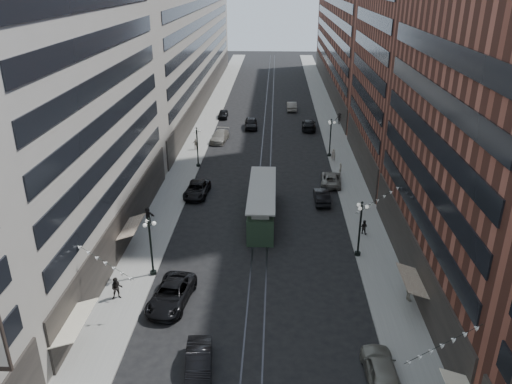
# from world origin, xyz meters

# --- Properties ---
(ground) EXTENTS (220.00, 220.00, 0.00)m
(ground) POSITION_xyz_m (0.00, 60.00, 0.00)
(ground) COLOR black
(ground) RESTS_ON ground
(sidewalk_west) EXTENTS (4.00, 180.00, 0.15)m
(sidewalk_west) POSITION_xyz_m (-11.00, 70.00, 0.07)
(sidewalk_west) COLOR gray
(sidewalk_west) RESTS_ON ground
(sidewalk_east) EXTENTS (4.00, 180.00, 0.15)m
(sidewalk_east) POSITION_xyz_m (11.00, 70.00, 0.07)
(sidewalk_east) COLOR gray
(sidewalk_east) RESTS_ON ground
(rail_west) EXTENTS (0.12, 180.00, 0.02)m
(rail_west) POSITION_xyz_m (-0.70, 70.00, 0.01)
(rail_west) COLOR #2D2D33
(rail_west) RESTS_ON ground
(rail_east) EXTENTS (0.12, 180.00, 0.02)m
(rail_east) POSITION_xyz_m (0.70, 70.00, 0.01)
(rail_east) COLOR #2D2D33
(rail_east) RESTS_ON ground
(building_west_mid) EXTENTS (8.00, 36.00, 28.00)m
(building_west_mid) POSITION_xyz_m (-17.00, 33.00, 14.00)
(building_west_mid) COLOR gray
(building_west_mid) RESTS_ON ground
(building_west_far) EXTENTS (8.00, 90.00, 26.00)m
(building_west_far) POSITION_xyz_m (-17.00, 96.00, 13.00)
(building_west_far) COLOR gray
(building_west_far) RESTS_ON ground
(building_east_mid) EXTENTS (8.00, 30.00, 24.00)m
(building_east_mid) POSITION_xyz_m (17.00, 28.00, 12.00)
(building_east_mid) COLOR brown
(building_east_mid) RESTS_ON ground
(building_east_tower) EXTENTS (8.00, 26.00, 42.00)m
(building_east_tower) POSITION_xyz_m (17.00, 56.00, 21.00)
(building_east_tower) COLOR brown
(building_east_tower) RESTS_ON ground
(building_east_far) EXTENTS (8.00, 72.00, 24.00)m
(building_east_far) POSITION_xyz_m (17.00, 105.00, 12.00)
(building_east_far) COLOR brown
(building_east_far) RESTS_ON ground
(lamppost_sw_far) EXTENTS (1.03, 1.14, 5.52)m
(lamppost_sw_far) POSITION_xyz_m (-9.20, 28.00, 3.10)
(lamppost_sw_far) COLOR black
(lamppost_sw_far) RESTS_ON sidewalk_west
(lamppost_sw_mid) EXTENTS (1.03, 1.14, 5.52)m
(lamppost_sw_mid) POSITION_xyz_m (-9.20, 55.00, 3.10)
(lamppost_sw_mid) COLOR black
(lamppost_sw_mid) RESTS_ON sidewalk_west
(lamppost_se_far) EXTENTS (1.03, 1.14, 5.52)m
(lamppost_se_far) POSITION_xyz_m (9.20, 32.00, 3.10)
(lamppost_se_far) COLOR black
(lamppost_se_far) RESTS_ON sidewalk_east
(lamppost_se_mid) EXTENTS (1.03, 1.14, 5.52)m
(lamppost_se_mid) POSITION_xyz_m (9.20, 60.00, 3.10)
(lamppost_se_mid) COLOR black
(lamppost_se_mid) RESTS_ON sidewalk_east
(streetcar) EXTENTS (2.85, 12.89, 3.57)m
(streetcar) POSITION_xyz_m (0.00, 39.65, 1.65)
(streetcar) COLOR #243826
(streetcar) RESTS_ON ground
(car_2) EXTENTS (3.58, 6.38, 1.69)m
(car_2) POSITION_xyz_m (-6.80, 24.05, 0.84)
(car_2) COLOR black
(car_2) RESTS_ON ground
(car_4) EXTENTS (2.16, 5.20, 1.76)m
(car_4) POSITION_xyz_m (8.40, 16.29, 0.88)
(car_4) COLOR slate
(car_4) RESTS_ON ground
(car_5) EXTENTS (2.17, 4.93, 1.58)m
(car_5) POSITION_xyz_m (-3.49, 16.61, 0.79)
(car_5) COLOR black
(car_5) RESTS_ON ground
(pedestrian_2) EXTENTS (1.04, 0.77, 1.92)m
(pedestrian_2) POSITION_xyz_m (-11.26, 24.33, 1.11)
(pedestrian_2) COLOR black
(pedestrian_2) RESTS_ON sidewalk_west
(pedestrian_4) EXTENTS (0.75, 1.12, 1.75)m
(pedestrian_4) POSITION_xyz_m (12.26, 25.00, 1.02)
(pedestrian_4) COLOR #A29C86
(pedestrian_4) RESTS_ON sidewalk_east
(car_7) EXTENTS (2.89, 5.70, 1.54)m
(car_7) POSITION_xyz_m (-7.93, 45.44, 0.77)
(car_7) COLOR black
(car_7) RESTS_ON ground
(car_8) EXTENTS (2.94, 5.89, 1.64)m
(car_8) POSITION_xyz_m (-7.50, 66.75, 0.82)
(car_8) COLOR gray
(car_8) RESTS_ON ground
(car_9) EXTENTS (1.80, 4.31, 1.46)m
(car_9) POSITION_xyz_m (-8.40, 80.95, 0.73)
(car_9) COLOR black
(car_9) RESTS_ON ground
(car_10) EXTENTS (1.71, 4.72, 1.55)m
(car_10) POSITION_xyz_m (6.80, 44.06, 0.77)
(car_10) COLOR black
(car_10) RESTS_ON ground
(car_11) EXTENTS (2.94, 5.49, 1.47)m
(car_11) POSITION_xyz_m (8.40, 49.56, 0.73)
(car_11) COLOR slate
(car_11) RESTS_ON ground
(car_12) EXTENTS (2.65, 5.92, 1.68)m
(car_12) POSITION_xyz_m (7.01, 74.02, 0.84)
(car_12) COLOR black
(car_12) RESTS_ON ground
(car_13) EXTENTS (2.39, 5.33, 1.78)m
(car_13) POSITION_xyz_m (-2.89, 74.35, 0.89)
(car_13) COLOR black
(car_13) RESTS_ON ground
(car_14) EXTENTS (1.93, 5.22, 1.70)m
(car_14) POSITION_xyz_m (4.41, 87.08, 0.85)
(car_14) COLOR slate
(car_14) RESTS_ON ground
(pedestrian_5) EXTENTS (1.68, 0.80, 1.75)m
(pedestrian_5) POSITION_xyz_m (-12.01, 37.83, 1.02)
(pedestrian_5) COLOR black
(pedestrian_5) RESTS_ON sidewalk_west
(pedestrian_6) EXTENTS (0.99, 0.49, 1.66)m
(pedestrian_6) POSITION_xyz_m (-10.61, 62.19, 0.98)
(pedestrian_6) COLOR gray
(pedestrian_6) RESTS_ON sidewalk_west
(pedestrian_7) EXTENTS (0.84, 0.69, 1.51)m
(pedestrian_7) POSITION_xyz_m (10.41, 36.28, 0.91)
(pedestrian_7) COLOR black
(pedestrian_7) RESTS_ON sidewalk_east
(pedestrian_8) EXTENTS (0.66, 0.44, 1.79)m
(pedestrian_8) POSITION_xyz_m (9.53, 57.93, 1.05)
(pedestrian_8) COLOR #A29586
(pedestrian_8) RESTS_ON sidewalk_east
(pedestrian_9) EXTENTS (1.30, 0.64, 1.95)m
(pedestrian_9) POSITION_xyz_m (12.50, 77.14, 1.12)
(pedestrian_9) COLOR black
(pedestrian_9) RESTS_ON sidewalk_east
(pedestrian_extra_0) EXTENTS (0.61, 0.65, 1.50)m
(pedestrian_extra_0) POSITION_xyz_m (9.99, 52.96, 0.90)
(pedestrian_extra_0) COLOR #9D9482
(pedestrian_extra_0) RESTS_ON sidewalk_east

